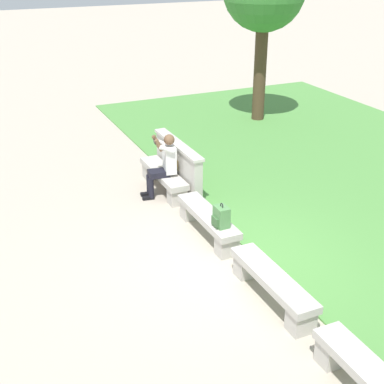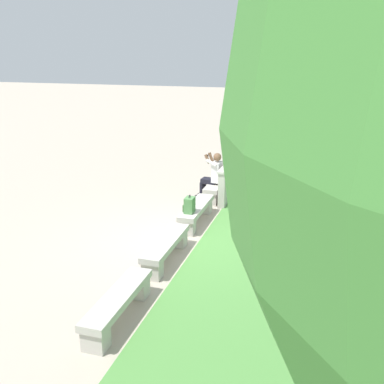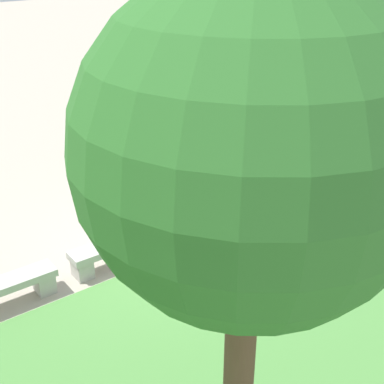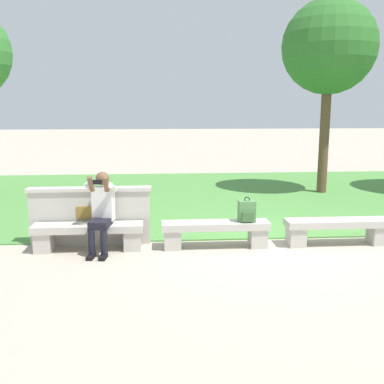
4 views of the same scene
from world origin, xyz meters
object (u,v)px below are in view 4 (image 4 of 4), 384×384
object	(u,v)px
bench_near	(215,231)
person_photographer	(102,208)
backpack	(247,211)
tree_behind_wall	(329,48)
bench_mid	(338,228)
bench_main	(88,233)

from	to	relation	value
bench_near	person_photographer	bearing A→B (deg)	-177.67
backpack	tree_behind_wall	distance (m)	6.41
person_photographer	tree_behind_wall	distance (m)	7.83
bench_mid	person_photographer	world-z (taller)	person_photographer
bench_main	bench_near	size ratio (longest dim) A/B	1.00
backpack	tree_behind_wall	bearing A→B (deg)	56.94
bench_main	bench_mid	xyz separation A→B (m)	(4.27, 0.00, 0.00)
bench_mid	tree_behind_wall	xyz separation A→B (m)	(1.41, 4.61, 3.57)
bench_near	bench_main	bearing A→B (deg)	180.00
backpack	bench_mid	bearing A→B (deg)	0.64
bench_main	person_photographer	distance (m)	0.51
bench_mid	bench_main	bearing A→B (deg)	180.00
bench_near	backpack	world-z (taller)	backpack
bench_near	person_photographer	distance (m)	1.94
tree_behind_wall	backpack	bearing A→B (deg)	-123.06
bench_main	backpack	size ratio (longest dim) A/B	4.26
backpack	bench_near	bearing A→B (deg)	178.05
bench_main	backpack	xyz separation A→B (m)	(2.66, -0.02, 0.33)
tree_behind_wall	person_photographer	bearing A→B (deg)	-139.20
tree_behind_wall	bench_near	bearing A→B (deg)	-127.53
bench_main	tree_behind_wall	distance (m)	8.14
bench_mid	tree_behind_wall	world-z (taller)	tree_behind_wall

